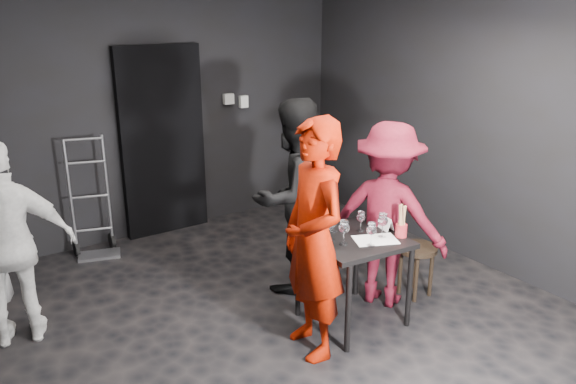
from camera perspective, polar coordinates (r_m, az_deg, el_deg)
floor at (r=4.76m, az=-0.12°, el=-13.02°), size 4.50×5.00×0.02m
wall_back at (r=6.39m, az=-13.01°, el=7.70°), size 4.50×0.04×2.70m
wall_right at (r=5.76m, az=18.78°, el=6.07°), size 0.04×5.00×2.70m
doorway at (r=6.40m, az=-12.61°, el=4.99°), size 0.95×0.10×2.10m
wallbox_upper at (r=6.68m, az=-6.06°, el=9.39°), size 0.12×0.06×0.12m
wallbox_lower at (r=6.79m, az=-4.55°, el=9.14°), size 0.10×0.06×0.14m
hand_truck at (r=6.20m, az=-19.02°, el=-4.03°), size 0.42×0.35×1.25m
tasting_table at (r=4.52m, az=6.73°, el=-5.67°), size 0.72×0.72×0.75m
stool at (r=5.13m, az=12.95°, el=-6.37°), size 0.35×0.35×0.47m
server_red at (r=3.96m, az=2.67°, el=-2.65°), size 0.63×0.85×2.12m
woman_black at (r=4.93m, az=0.55°, el=1.11°), size 1.05×0.66×2.04m
man_maroon at (r=4.81m, az=10.13°, el=-1.77°), size 0.95×1.21×1.70m
bystander_cream at (r=4.64m, az=-26.57°, el=-4.29°), size 1.08×0.72×1.69m
tasting_mat at (r=4.43m, az=8.87°, el=-4.81°), size 0.39×0.33×0.00m
wine_glass_a at (r=4.28m, az=5.70°, el=-3.98°), size 0.09×0.09×0.22m
wine_glass_b at (r=4.35m, az=4.35°, el=-3.68°), size 0.10×0.10×0.20m
wine_glass_c at (r=4.51m, az=4.67°, el=-2.91°), size 0.08×0.08×0.19m
wine_glass_d at (r=4.28m, az=8.46°, el=-4.16°), size 0.09×0.09×0.21m
wine_glass_e at (r=4.45m, az=9.59°, el=-3.25°), size 0.10×0.10×0.22m
wine_glass_f at (r=4.56m, az=7.42°, el=-2.87°), size 0.08×0.08×0.18m
wine_bottle at (r=4.26m, az=3.50°, el=-3.74°), size 0.08×0.08×0.34m
breadstick_cup at (r=4.49m, az=11.48°, el=-2.94°), size 0.09×0.09×0.28m
reserved_card at (r=4.63m, az=9.80°, el=-3.17°), size 0.11×0.16×0.11m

